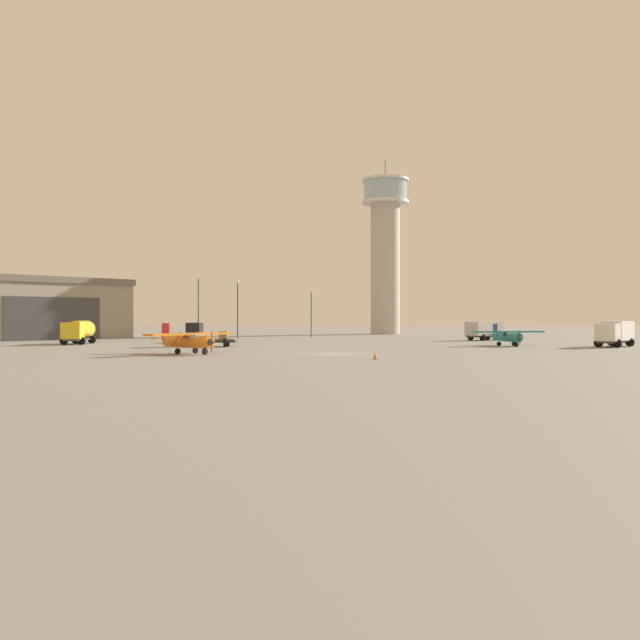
{
  "coord_description": "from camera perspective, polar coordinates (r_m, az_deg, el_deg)",
  "views": [
    {
      "loc": [
        -0.72,
        -64.14,
        3.43
      ],
      "look_at": [
        -1.83,
        26.68,
        3.06
      ],
      "focal_mm": 38.65,
      "sensor_mm": 36.0,
      "label": 1
    }
  ],
  "objects": [
    {
      "name": "light_post_east",
      "position": [
        105.72,
        -6.83,
        1.27
      ],
      "size": [
        0.44,
        0.44,
        9.02
      ],
      "color": "#38383D",
      "rests_on": "ground_plane"
    },
    {
      "name": "hangar",
      "position": [
        119.64,
        -23.34,
        0.88
      ],
      "size": [
        34.41,
        34.82,
        9.58
      ],
      "rotation": [
        0.0,
        0.0,
        -0.74
      ],
      "color": "gray",
      "rests_on": "ground_plane"
    },
    {
      "name": "truck_box_white",
      "position": [
        86.61,
        23.25,
        -0.94
      ],
      "size": [
        6.29,
        6.88,
        2.95
      ],
      "rotation": [
        0.0,
        0.0,
        4.01
      ],
      "color": "#38383D",
      "rests_on": "ground_plane"
    },
    {
      "name": "truck_flatbed_black",
      "position": [
        81.19,
        -9.61,
        -1.25
      ],
      "size": [
        5.79,
        3.14,
        2.79
      ],
      "rotation": [
        0.0,
        0.0,
        3.11
      ],
      "color": "#38383D",
      "rests_on": "ground_plane"
    },
    {
      "name": "traffic_cone_near_left",
      "position": [
        56.5,
        4.58,
        -2.9
      ],
      "size": [
        0.36,
        0.36,
        0.69
      ],
      "color": "black",
      "rests_on": "ground_plane"
    },
    {
      "name": "truck_fuel_tanker_yellow",
      "position": [
        92.87,
        -19.34,
        -0.85
      ],
      "size": [
        3.41,
        7.21,
        2.99
      ],
      "rotation": [
        0.0,
        0.0,
        4.77
      ],
      "color": "#38383D",
      "rests_on": "ground_plane"
    },
    {
      "name": "light_post_west",
      "position": [
        120.62,
        -10.05,
        1.49
      ],
      "size": [
        0.44,
        0.44,
        10.42
      ],
      "color": "#38383D",
      "rests_on": "ground_plane"
    },
    {
      "name": "control_tower",
      "position": [
        141.15,
        5.42,
        6.16
      ],
      "size": [
        9.54,
        9.54,
        35.5
      ],
      "color": "#B2AD9E",
      "rests_on": "ground_plane"
    },
    {
      "name": "light_post_north",
      "position": [
        118.82,
        -0.74,
        0.93
      ],
      "size": [
        0.44,
        0.44,
        8.13
      ],
      "color": "#38383D",
      "rests_on": "ground_plane"
    },
    {
      "name": "airplane_teal",
      "position": [
        84.7,
        15.21,
        -1.27
      ],
      "size": [
        8.86,
        6.92,
        2.62
      ],
      "rotation": [
        0.0,
        0.0,
        4.96
      ],
      "color": "teal",
      "rests_on": "ground_plane"
    },
    {
      "name": "ground_plane",
      "position": [
        64.24,
        1.34,
        -2.83
      ],
      "size": [
        400.0,
        400.0,
        0.0
      ],
      "primitive_type": "plane",
      "color": "gray"
    },
    {
      "name": "car_orange",
      "position": [
        93.21,
        -11.09,
        -1.42
      ],
      "size": [
        4.87,
        3.45,
        1.37
      ],
      "rotation": [
        0.0,
        0.0,
        5.89
      ],
      "color": "orange",
      "rests_on": "ground_plane"
    },
    {
      "name": "truck_box_silver",
      "position": [
        104.54,
        13.45,
        -0.78
      ],
      "size": [
        6.3,
        5.78,
        2.75
      ],
      "rotation": [
        0.0,
        0.0,
        0.68
      ],
      "color": "#38383D",
      "rests_on": "ground_plane"
    },
    {
      "name": "airplane_orange",
      "position": [
        65.35,
        -10.93,
        -1.61
      ],
      "size": [
        7.53,
        8.48,
        2.86
      ],
      "rotation": [
        0.0,
        0.0,
        5.62
      ],
      "color": "orange",
      "rests_on": "ground_plane"
    }
  ]
}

